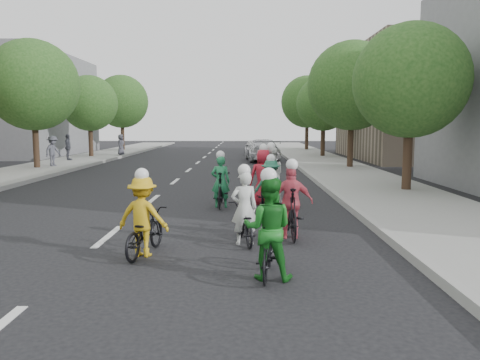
{
  "coord_description": "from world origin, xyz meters",
  "views": [
    {
      "loc": [
        3.0,
        -10.04,
        2.45
      ],
      "look_at": [
        2.89,
        2.16,
        1.0
      ],
      "focal_mm": 35.0,
      "sensor_mm": 36.0,
      "label": 1
    }
  ],
  "objects_px": {
    "spectator_0": "(53,151)",
    "spectator_2": "(121,145)",
    "cyclist_0": "(244,218)",
    "cyclist_7": "(271,189)",
    "follow_car_lead": "(262,150)",
    "follow_car_trail": "(254,147)",
    "cyclist_3": "(291,208)",
    "cyclist_4": "(263,183)",
    "cyclist_1": "(268,236)",
    "cyclist_2": "(144,224)",
    "spectator_1": "(68,147)",
    "cyclist_6": "(271,181)",
    "cyclist_5": "(221,187)"
  },
  "relations": [
    {
      "from": "cyclist_5",
      "to": "cyclist_7",
      "type": "bearing_deg",
      "value": 162.05
    },
    {
      "from": "cyclist_1",
      "to": "cyclist_6",
      "type": "relative_size",
      "value": 0.94
    },
    {
      "from": "cyclist_0",
      "to": "cyclist_7",
      "type": "bearing_deg",
      "value": -111.82
    },
    {
      "from": "cyclist_4",
      "to": "cyclist_7",
      "type": "xyz_separation_m",
      "value": [
        0.18,
        -1.0,
        -0.03
      ]
    },
    {
      "from": "follow_car_lead",
      "to": "follow_car_trail",
      "type": "distance_m",
      "value": 7.27
    },
    {
      "from": "cyclist_2",
      "to": "cyclist_5",
      "type": "bearing_deg",
      "value": -91.18
    },
    {
      "from": "cyclist_6",
      "to": "spectator_2",
      "type": "distance_m",
      "value": 23.01
    },
    {
      "from": "cyclist_0",
      "to": "cyclist_4",
      "type": "bearing_deg",
      "value": -107.43
    },
    {
      "from": "cyclist_1",
      "to": "cyclist_4",
      "type": "distance_m",
      "value": 7.01
    },
    {
      "from": "cyclist_0",
      "to": "cyclist_1",
      "type": "height_order",
      "value": "cyclist_1"
    },
    {
      "from": "cyclist_0",
      "to": "spectator_0",
      "type": "height_order",
      "value": "spectator_0"
    },
    {
      "from": "cyclist_3",
      "to": "follow_car_trail",
      "type": "relative_size",
      "value": 0.53
    },
    {
      "from": "cyclist_2",
      "to": "spectator_2",
      "type": "height_order",
      "value": "spectator_2"
    },
    {
      "from": "cyclist_4",
      "to": "spectator_0",
      "type": "bearing_deg",
      "value": -41.68
    },
    {
      "from": "cyclist_5",
      "to": "cyclist_0",
      "type": "bearing_deg",
      "value": 100.18
    },
    {
      "from": "follow_car_trail",
      "to": "cyclist_3",
      "type": "bearing_deg",
      "value": 92.62
    },
    {
      "from": "follow_car_lead",
      "to": "cyclist_5",
      "type": "bearing_deg",
      "value": 79.29
    },
    {
      "from": "cyclist_4",
      "to": "spectator_1",
      "type": "distance_m",
      "value": 19.87
    },
    {
      "from": "cyclist_3",
      "to": "spectator_1",
      "type": "bearing_deg",
      "value": -59.11
    },
    {
      "from": "cyclist_2",
      "to": "spectator_1",
      "type": "distance_m",
      "value": 23.57
    },
    {
      "from": "cyclist_5",
      "to": "follow_car_lead",
      "type": "xyz_separation_m",
      "value": [
        1.88,
        17.57,
        0.13
      ]
    },
    {
      "from": "spectator_0",
      "to": "spectator_2",
      "type": "height_order",
      "value": "spectator_0"
    },
    {
      "from": "spectator_0",
      "to": "spectator_1",
      "type": "relative_size",
      "value": 1.0
    },
    {
      "from": "cyclist_0",
      "to": "cyclist_1",
      "type": "bearing_deg",
      "value": 89.31
    },
    {
      "from": "cyclist_3",
      "to": "cyclist_4",
      "type": "distance_m",
      "value": 4.31
    },
    {
      "from": "cyclist_6",
      "to": "spectator_1",
      "type": "relative_size",
      "value": 1.13
    },
    {
      "from": "cyclist_3",
      "to": "cyclist_7",
      "type": "relative_size",
      "value": 1.16
    },
    {
      "from": "cyclist_1",
      "to": "follow_car_trail",
      "type": "xyz_separation_m",
      "value": [
        0.41,
        31.33,
        -0.07
      ]
    },
    {
      "from": "cyclist_4",
      "to": "spectator_2",
      "type": "height_order",
      "value": "cyclist_4"
    },
    {
      "from": "cyclist_6",
      "to": "follow_car_trail",
      "type": "height_order",
      "value": "cyclist_6"
    },
    {
      "from": "cyclist_7",
      "to": "cyclist_6",
      "type": "bearing_deg",
      "value": -86.64
    },
    {
      "from": "follow_car_trail",
      "to": "spectator_0",
      "type": "distance_m",
      "value": 17.11
    },
    {
      "from": "cyclist_0",
      "to": "follow_car_trail",
      "type": "bearing_deg",
      "value": -102.09
    },
    {
      "from": "cyclist_0",
      "to": "follow_car_lead",
      "type": "relative_size",
      "value": 0.33
    },
    {
      "from": "cyclist_1",
      "to": "spectator_1",
      "type": "xyz_separation_m",
      "value": [
        -11.79,
        22.85,
        0.31
      ]
    },
    {
      "from": "cyclist_4",
      "to": "follow_car_lead",
      "type": "distance_m",
      "value": 17.07
    },
    {
      "from": "cyclist_1",
      "to": "follow_car_trail",
      "type": "height_order",
      "value": "cyclist_1"
    },
    {
      "from": "follow_car_trail",
      "to": "spectator_2",
      "type": "distance_m",
      "value": 10.68
    },
    {
      "from": "cyclist_6",
      "to": "spectator_0",
      "type": "bearing_deg",
      "value": -45.73
    },
    {
      "from": "follow_car_lead",
      "to": "follow_car_trail",
      "type": "height_order",
      "value": "follow_car_lead"
    },
    {
      "from": "cyclist_0",
      "to": "spectator_2",
      "type": "relative_size",
      "value": 1.06
    },
    {
      "from": "cyclist_2",
      "to": "cyclist_6",
      "type": "distance_m",
      "value": 6.49
    },
    {
      "from": "cyclist_4",
      "to": "follow_car_trail",
      "type": "height_order",
      "value": "cyclist_4"
    },
    {
      "from": "cyclist_7",
      "to": "cyclist_0",
      "type": "bearing_deg",
      "value": 85.25
    },
    {
      "from": "cyclist_6",
      "to": "follow_car_trail",
      "type": "bearing_deg",
      "value": -90.79
    },
    {
      "from": "cyclist_3",
      "to": "follow_car_lead",
      "type": "distance_m",
      "value": 21.36
    },
    {
      "from": "cyclist_4",
      "to": "spectator_2",
      "type": "distance_m",
      "value": 23.07
    },
    {
      "from": "cyclist_2",
      "to": "cyclist_6",
      "type": "height_order",
      "value": "cyclist_6"
    },
    {
      "from": "cyclist_4",
      "to": "follow_car_lead",
      "type": "relative_size",
      "value": 0.37
    },
    {
      "from": "cyclist_3",
      "to": "cyclist_7",
      "type": "distance_m",
      "value": 3.3
    }
  ]
}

